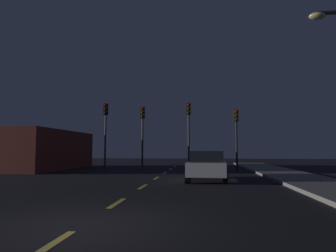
{
  "coord_description": "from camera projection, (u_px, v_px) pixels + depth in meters",
  "views": [
    {
      "loc": [
        2.44,
        -5.86,
        1.55
      ],
      "look_at": [
        0.28,
        13.45,
        3.13
      ],
      "focal_mm": 31.31,
      "sensor_mm": 36.0,
      "label": 1
    }
  ],
  "objects": [
    {
      "name": "sidewalk_curb_right",
      "position": [
        324.0,
        186.0,
        12.06
      ],
      "size": [
        3.0,
        40.0,
        0.15
      ],
      "primitive_type": "cube",
      "color": "gray",
      "rests_on": "ground_plane"
    },
    {
      "name": "lane_stripe_third",
      "position": [
        143.0,
        187.0,
        12.29
      ],
      "size": [
        0.16,
        1.6,
        0.01
      ],
      "primitive_type": "cube",
      "color": "#EACC4C",
      "rests_on": "ground_plane"
    },
    {
      "name": "storefront_left",
      "position": [
        42.0,
        150.0,
        23.71
      ],
      "size": [
        4.73,
        9.83,
        3.08
      ],
      "primitive_type": "cube",
      "color": "maroon",
      "rests_on": "ground_plane"
    },
    {
      "name": "traffic_signal_far_right",
      "position": [
        236.0,
        128.0,
        21.51
      ],
      "size": [
        0.32,
        0.38,
        4.51
      ],
      "color": "black",
      "rests_on": "ground_plane"
    },
    {
      "name": "lane_stripe_nearest",
      "position": [
        51.0,
        245.0,
        4.77
      ],
      "size": [
        0.16,
        1.6,
        0.01
      ],
      "primitive_type": "cube",
      "color": "#EACC4C",
      "rests_on": "ground_plane"
    },
    {
      "name": "traffic_signal_center_left",
      "position": [
        143.0,
        126.0,
        22.31
      ],
      "size": [
        0.32,
        0.38,
        4.83
      ],
      "color": "#2D2D30",
      "rests_on": "ground_plane"
    },
    {
      "name": "lane_stripe_seventh",
      "position": [
        175.0,
        166.0,
        27.35
      ],
      "size": [
        0.16,
        1.6,
        0.01
      ],
      "primitive_type": "cube",
      "color": "#EACC4C",
      "rests_on": "ground_plane"
    },
    {
      "name": "car_stopped_ahead",
      "position": [
        207.0,
        165.0,
        14.79
      ],
      "size": [
        2.11,
        4.05,
        1.49
      ],
      "color": "silver",
      "rests_on": "ground_plane"
    },
    {
      "name": "lane_stripe_second",
      "position": [
        117.0,
        203.0,
        8.53
      ],
      "size": [
        0.16,
        1.6,
        0.01
      ],
      "primitive_type": "cube",
      "color": "#EACC4C",
      "rests_on": "ground_plane"
    },
    {
      "name": "traffic_signal_center_right",
      "position": [
        189.0,
        123.0,
        21.93
      ],
      "size": [
        0.32,
        0.38,
        5.06
      ],
      "color": "#2D2D30",
      "rests_on": "ground_plane"
    },
    {
      "name": "ground_plane",
      "position": [
        145.0,
        185.0,
        12.89
      ],
      "size": [
        80.0,
        80.0,
        0.0
      ],
      "primitive_type": "plane",
      "color": "black"
    },
    {
      "name": "lane_stripe_sixth",
      "position": [
        171.0,
        169.0,
        23.59
      ],
      "size": [
        0.16,
        1.6,
        0.01
      ],
      "primitive_type": "cube",
      "color": "#EACC4C",
      "rests_on": "ground_plane"
    },
    {
      "name": "lane_stripe_fifth",
      "position": [
        165.0,
        173.0,
        19.82
      ],
      "size": [
        0.16,
        1.6,
        0.01
      ],
      "primitive_type": "cube",
      "color": "#EACC4C",
      "rests_on": "ground_plane"
    },
    {
      "name": "lane_stripe_fourth",
      "position": [
        156.0,
        178.0,
        16.06
      ],
      "size": [
        0.16,
        1.6,
        0.01
      ],
      "primitive_type": "cube",
      "color": "#EACC4C",
      "rests_on": "ground_plane"
    },
    {
      "name": "traffic_signal_far_left",
      "position": [
        105.0,
        123.0,
        22.65
      ],
      "size": [
        0.32,
        0.38,
        5.14
      ],
      "color": "#2D2D30",
      "rests_on": "ground_plane"
    }
  ]
}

